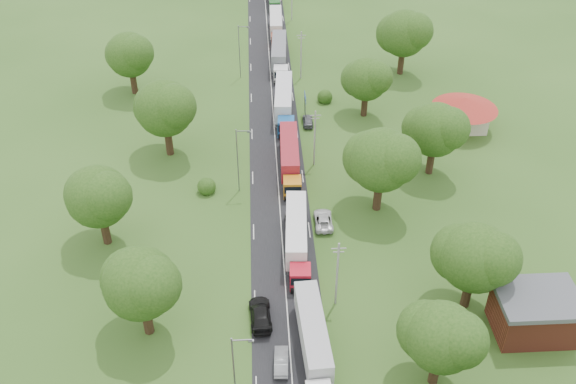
{
  "coord_description": "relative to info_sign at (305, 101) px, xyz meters",
  "views": [
    {
      "loc": [
        -2.57,
        -57.18,
        53.45
      ],
      "look_at": [
        1.07,
        10.33,
        3.0
      ],
      "focal_mm": 40.0,
      "sensor_mm": 36.0,
      "label": 1
    }
  ],
  "objects": [
    {
      "name": "house_brick",
      "position": [
        20.8,
        -47.0,
        -0.35
      ],
      "size": [
        8.6,
        6.6,
        5.2
      ],
      "color": "maroon",
      "rests_on": "ground"
    },
    {
      "name": "tree_12",
      "position": [
        -21.21,
        -9.83,
        4.85
      ],
      "size": [
        9.6,
        9.6,
        12.05
      ],
      "color": "#382616",
      "rests_on": "ground"
    },
    {
      "name": "tree_11",
      "position": [
        -27.21,
        -29.84,
        4.22
      ],
      "size": [
        8.8,
        8.8,
        11.07
      ],
      "color": "#382616",
      "rests_on": "ground"
    },
    {
      "name": "lamp_1",
      "position": [
        -10.55,
        -20.0,
        2.55
      ],
      "size": [
        2.03,
        0.22,
        10.0
      ],
      "color": "slate",
      "rests_on": "ground"
    },
    {
      "name": "car_lane_rear",
      "position": [
        -8.2,
        -43.93,
        -2.17
      ],
      "size": [
        2.67,
        5.86,
        1.66
      ],
      "primitive_type": "imported",
      "rotation": [
        0.0,
        0.0,
        3.2
      ],
      "color": "black",
      "rests_on": "ground"
    },
    {
      "name": "lamp_0",
      "position": [
        -10.55,
        -55.0,
        2.55
      ],
      "size": [
        2.03,
        0.22,
        10.0
      ],
      "color": "slate",
      "rests_on": "ground"
    },
    {
      "name": "car_verge_far",
      "position": [
        0.3,
        -2.45,
        -2.31
      ],
      "size": [
        1.72,
        4.11,
        1.39
      ],
      "primitive_type": "imported",
      "rotation": [
        0.0,
        0.0,
        3.12
      ],
      "color": "#505156",
      "rests_on": "ground"
    },
    {
      "name": "ground",
      "position": [
        -5.2,
        -35.0,
        -3.0
      ],
      "size": [
        260.0,
        260.0,
        0.0
      ],
      "primitive_type": "plane",
      "color": "#2B4D19",
      "rests_on": "ground"
    },
    {
      "name": "tree_7",
      "position": [
        18.79,
        15.17,
        4.85
      ],
      "size": [
        9.6,
        9.6,
        12.05
      ],
      "color": "#382616",
      "rests_on": "ground"
    },
    {
      "name": "tree_10",
      "position": [
        -20.21,
        -44.84,
        4.22
      ],
      "size": [
        8.8,
        8.8,
        11.07
      ],
      "color": "#382616",
      "rests_on": "ground"
    },
    {
      "name": "tree_5",
      "position": [
        16.79,
        -16.84,
        4.22
      ],
      "size": [
        8.8,
        8.8,
        11.07
      ],
      "color": "#382616",
      "rests_on": "ground"
    },
    {
      "name": "tree_3",
      "position": [
        14.79,
        -42.84,
        4.22
      ],
      "size": [
        8.8,
        8.8,
        11.07
      ],
      "color": "#382616",
      "rests_on": "ground"
    },
    {
      "name": "truck_5",
      "position": [
        -3.42,
        33.91,
        -0.91
      ],
      "size": [
        2.72,
        14.23,
        3.94
      ],
      "color": "maroon",
      "rests_on": "ground"
    },
    {
      "name": "tree_4",
      "position": [
        7.79,
        -24.83,
        4.85
      ],
      "size": [
        9.6,
        9.6,
        12.05
      ],
      "color": "#382616",
      "rests_on": "ground"
    },
    {
      "name": "car_lane_mid",
      "position": [
        -6.2,
        -50.25,
        -2.33
      ],
      "size": [
        1.64,
        4.13,
        1.34
      ],
      "primitive_type": "imported",
      "rotation": [
        0.0,
        0.0,
        3.09
      ],
      "color": "gray",
      "rests_on": "ground"
    },
    {
      "name": "pole_3",
      "position": [
        0.3,
        14.0,
        1.68
      ],
      "size": [
        1.6,
        0.24,
        9.0
      ],
      "color": "gray",
      "rests_on": "ground"
    },
    {
      "name": "lamp_2",
      "position": [
        -10.55,
        15.0,
        2.55
      ],
      "size": [
        2.03,
        0.22,
        10.0
      ],
      "color": "slate",
      "rests_on": "ground"
    },
    {
      "name": "truck_1",
      "position": [
        -3.5,
        -32.84,
        -0.85
      ],
      "size": [
        3.24,
        14.7,
        4.06
      ],
      "color": "#B01425",
      "rests_on": "ground"
    },
    {
      "name": "truck_2",
      "position": [
        -3.37,
        -15.33,
        -0.83
      ],
      "size": [
        2.86,
        14.79,
        4.09
      ],
      "color": "#BF7516",
      "rests_on": "ground"
    },
    {
      "name": "info_sign",
      "position": [
        0.0,
        0.0,
        0.0
      ],
      "size": [
        0.12,
        3.1,
        4.1
      ],
      "color": "slate",
      "rests_on": "ground"
    },
    {
      "name": "truck_3",
      "position": [
        -3.42,
        0.96,
        -0.71
      ],
      "size": [
        3.53,
        15.68,
        4.33
      ],
      "color": "#164D88",
      "rests_on": "ground"
    },
    {
      "name": "tree_13",
      "position": [
        -29.21,
        10.16,
        4.22
      ],
      "size": [
        8.8,
        8.8,
        11.07
      ],
      "color": "#382616",
      "rests_on": "ground"
    },
    {
      "name": "car_verge_near",
      "position": [
        0.3,
        -27.93,
        -2.31
      ],
      "size": [
        2.39,
        5.05,
        1.39
      ],
      "primitive_type": "imported",
      "rotation": [
        0.0,
        0.0,
        3.13
      ],
      "color": "silver",
      "rests_on": "ground"
    },
    {
      "name": "tree_2",
      "position": [
        8.79,
        -52.86,
        3.59
      ],
      "size": [
        8.0,
        8.0,
        10.1
      ],
      "color": "#382616",
      "rests_on": "ground"
    },
    {
      "name": "road",
      "position": [
        -5.2,
        -15.0,
        -3.0
      ],
      "size": [
        8.0,
        200.0,
        0.04
      ],
      "primitive_type": "cube",
      "color": "black",
      "rests_on": "ground"
    },
    {
      "name": "truck_0",
      "position": [
        -2.84,
        -49.2,
        -0.86
      ],
      "size": [
        3.16,
        14.62,
        4.04
      ],
      "color": "silver",
      "rests_on": "ground"
    },
    {
      "name": "house_cream",
      "position": [
        24.8,
        -5.0,
        0.64
      ],
      "size": [
        10.08,
        10.08,
        5.8
      ],
      "color": "#BCB69C",
      "rests_on": "ground"
    },
    {
      "name": "pole_1",
      "position": [
        0.3,
        -42.0,
        1.68
      ],
      "size": [
        1.6,
        0.24,
        9.0
      ],
      "color": "gray",
      "rests_on": "ground"
    },
    {
      "name": "truck_4",
      "position": [
        -3.4,
        19.27,
        -0.75
      ],
      "size": [
        3.33,
        15.39,
        4.25
      ],
      "color": "silver",
      "rests_on": "ground"
    },
    {
      "name": "pole_2",
      "position": [
        0.3,
        -14.0,
        1.68
      ],
      "size": [
        1.6,
        0.24,
        9.0
      ],
      "color": "gray",
      "rests_on": "ground"
    },
    {
      "name": "tree_6",
      "position": [
        9.79,
        0.14,
        3.59
      ],
      "size": [
        8.0,
        8.0,
        10.1
      ],
      "color": "#382616",
      "rests_on": "ground"
    }
  ]
}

